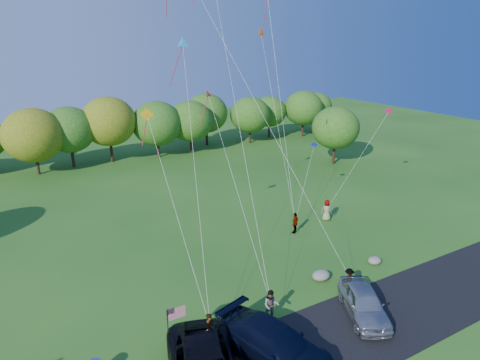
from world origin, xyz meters
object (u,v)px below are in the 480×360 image
at_px(flyer_b, 271,305).
at_px(flyer_d, 295,223).
at_px(minivan_navy, 276,345).
at_px(minivan_silver, 364,303).
at_px(flyer_a, 210,328).
at_px(flyer_c, 349,280).
at_px(flyer_e, 327,210).

xyz_separation_m(flyer_b, flyer_d, (8.28, 8.68, -0.05)).
bearing_deg(flyer_d, minivan_navy, 19.66).
bearing_deg(flyer_b, flyer_d, 74.57).
distance_m(minivan_navy, minivan_silver, 6.60).
height_order(minivan_silver, flyer_a, flyer_a).
height_order(flyer_a, flyer_d, flyer_d).
xyz_separation_m(minivan_navy, flyer_b, (1.71, 2.93, -0.05)).
bearing_deg(flyer_c, flyer_b, 4.57).
xyz_separation_m(flyer_a, flyer_e, (16.23, 9.34, 0.07)).
bearing_deg(flyer_d, flyer_c, 46.03).
relative_size(flyer_a, flyer_c, 1.14).
distance_m(minivan_silver, flyer_e, 13.94).
distance_m(flyer_b, flyer_d, 11.99).
bearing_deg(flyer_e, minivan_navy, 74.64).
bearing_deg(flyer_c, minivan_silver, 68.77).
height_order(flyer_c, flyer_e, flyer_e).
bearing_deg(flyer_a, flyer_d, 1.83).
distance_m(flyer_b, flyer_c, 6.06).
distance_m(minivan_navy, flyer_a, 3.68).
distance_m(minivan_navy, flyer_c, 8.31).
relative_size(flyer_c, flyer_e, 0.81).
distance_m(minivan_silver, flyer_c, 2.73).
bearing_deg(minivan_navy, flyer_d, 32.54).
relative_size(minivan_navy, flyer_a, 3.67).
relative_size(flyer_b, flyer_d, 1.05).
bearing_deg(minivan_navy, flyer_c, 3.93).
bearing_deg(minivan_silver, flyer_a, -169.23).
bearing_deg(flyer_d, flyer_b, 16.72).
relative_size(flyer_d, flyer_e, 0.94).
distance_m(flyer_d, flyer_e, 4.08).
relative_size(flyer_b, flyer_c, 1.22).
xyz_separation_m(minivan_silver, flyer_b, (-4.87, 2.46, 0.04)).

